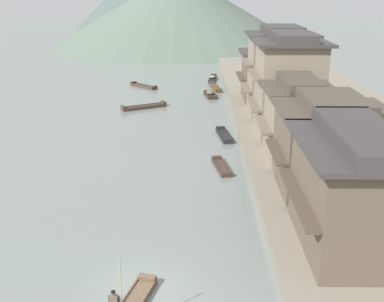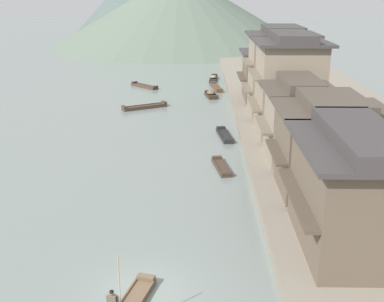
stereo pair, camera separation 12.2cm
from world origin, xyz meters
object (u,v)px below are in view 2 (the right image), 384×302
(boat_moored_third, at_px, (225,135))
(house_waterfront_narrow, at_px, (289,85))
(house_waterfront_tall, at_px, (298,120))
(house_waterfront_far, at_px, (280,71))
(house_waterfront_nearest, at_px, (356,190))
(boat_upstream_distant, at_px, (221,167))
(boat_moored_far, at_px, (216,88))
(boat_midriver_drifting, at_px, (145,107))
(house_waterfront_end, at_px, (265,73))
(boat_moored_nearest, at_px, (211,94))
(boat_moored_second, at_px, (213,79))
(house_waterfront_second, at_px, (330,146))
(boat_midriver_upstream, at_px, (144,86))

(boat_moored_third, distance_m, house_waterfront_narrow, 7.36)
(house_waterfront_tall, height_order, house_waterfront_far, house_waterfront_far)
(boat_moored_third, bearing_deg, house_waterfront_nearest, -75.75)
(boat_moored_third, bearing_deg, boat_upstream_distant, -94.34)
(house_waterfront_far, bearing_deg, house_waterfront_nearest, -90.92)
(boat_moored_far, bearing_deg, boat_upstream_distant, -90.99)
(house_waterfront_tall, bearing_deg, house_waterfront_nearest, -88.34)
(house_waterfront_narrow, bearing_deg, boat_moored_far, 103.30)
(boat_midriver_drifting, height_order, house_waterfront_end, house_waterfront_end)
(boat_moored_nearest, xyz_separation_m, house_waterfront_tall, (5.83, -25.24, 3.45))
(boat_upstream_distant, distance_m, house_waterfront_tall, 6.66)
(boat_moored_second, distance_m, house_waterfront_second, 43.43)
(boat_midriver_upstream, bearing_deg, boat_moored_second, 29.67)
(boat_midriver_upstream, distance_m, house_waterfront_end, 18.56)
(boat_moored_far, height_order, house_waterfront_tall, house_waterfront_tall)
(boat_moored_far, xyz_separation_m, house_waterfront_end, (5.22, -9.34, 3.59))
(boat_midriver_drifting, relative_size, boat_upstream_distant, 1.29)
(boat_midriver_drifting, distance_m, boat_midriver_upstream, 12.29)
(boat_moored_nearest, relative_size, house_waterfront_far, 0.41)
(boat_midriver_upstream, height_order, house_waterfront_second, house_waterfront_second)
(boat_moored_far, bearing_deg, house_waterfront_second, -80.91)
(boat_moored_far, distance_m, boat_midriver_upstream, 9.88)
(house_waterfront_tall, xyz_separation_m, house_waterfront_narrow, (0.45, 6.92, 1.29))
(boat_moored_nearest, xyz_separation_m, boat_moored_far, (0.79, 4.96, -0.15))
(boat_moored_nearest, relative_size, boat_midriver_drifting, 0.72)
(boat_midriver_drifting, bearing_deg, house_waterfront_second, -60.38)
(boat_upstream_distant, height_order, house_waterfront_narrow, house_waterfront_narrow)
(house_waterfront_nearest, height_order, house_waterfront_tall, same)
(house_waterfront_nearest, bearing_deg, boat_upstream_distant, 115.08)
(house_waterfront_end, bearing_deg, house_waterfront_second, -88.69)
(boat_moored_far, relative_size, boat_midriver_upstream, 1.37)
(boat_midriver_drifting, bearing_deg, boat_moored_third, -52.12)
(house_waterfront_second, height_order, house_waterfront_end, same)
(house_waterfront_second, bearing_deg, house_waterfront_narrow, 91.46)
(boat_midriver_drifting, height_order, house_waterfront_tall, house_waterfront_tall)
(house_waterfront_nearest, bearing_deg, boat_moored_far, 97.14)
(house_waterfront_nearest, bearing_deg, house_waterfront_far, 89.08)
(boat_moored_second, relative_size, house_waterfront_nearest, 0.61)
(house_waterfront_end, bearing_deg, boat_moored_far, 119.18)
(house_waterfront_narrow, xyz_separation_m, house_waterfront_far, (0.37, 7.30, 0.00))
(boat_moored_third, height_order, house_waterfront_tall, house_waterfront_tall)
(boat_midriver_upstream, bearing_deg, boat_upstream_distant, -73.53)
(boat_midriver_drifting, height_order, house_waterfront_second, house_waterfront_second)
(house_waterfront_tall, bearing_deg, boat_moored_third, 122.17)
(boat_midriver_upstream, height_order, house_waterfront_narrow, house_waterfront_narrow)
(house_waterfront_far, distance_m, house_waterfront_end, 6.79)
(boat_upstream_distant, bearing_deg, house_waterfront_second, -42.80)
(house_waterfront_nearest, bearing_deg, boat_moored_second, 96.47)
(boat_upstream_distant, relative_size, house_waterfront_tall, 0.64)
(boat_midriver_upstream, height_order, house_waterfront_end, house_waterfront_end)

